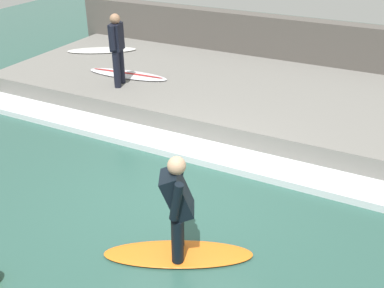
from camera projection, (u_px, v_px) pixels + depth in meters
The scene contains 9 objects.
ground_plane at pixel (172, 201), 7.22m from camera, with size 28.00×28.00×0.00m, color #2D564C.
concrete_ledge at pixel (259, 98), 10.35m from camera, with size 4.40×12.57×0.50m, color slate.
back_wall at pixel (290, 48), 12.02m from camera, with size 0.50×13.20×1.58m, color #544F49.
wave_foam_crest at pixel (212, 154), 8.42m from camera, with size 0.75×11.94×0.13m, color silver.
surfboard_riding at pixel (178, 254), 6.09m from camera, with size 1.40×2.07×0.06m.
surfer_riding at pixel (177, 203), 5.69m from camera, with size 0.54×0.56×1.49m.
surfer_waiting_near at pixel (117, 46), 9.97m from camera, with size 0.53×0.32×1.63m.
surfboard_waiting_near at pixel (128, 74), 10.95m from camera, with size 0.72×2.14×0.07m.
surfboard_spare at pixel (102, 50), 12.74m from camera, with size 1.55×1.94×0.06m.
Camera 1 is at (-5.14, -2.94, 4.25)m, focal length 42.00 mm.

